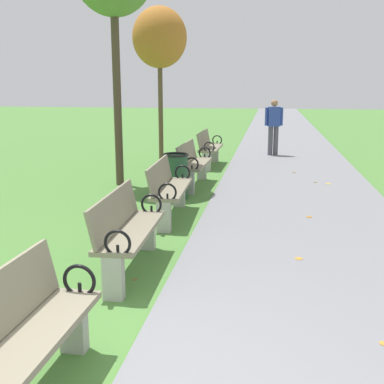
{
  "coord_description": "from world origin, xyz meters",
  "views": [
    {
      "loc": [
        1.03,
        -2.4,
        2.07
      ],
      "look_at": [
        -0.05,
        4.24,
        0.55
      ],
      "focal_mm": 44.7,
      "sensor_mm": 36.0,
      "label": 1
    }
  ],
  "objects_px": {
    "park_bench_2": "(127,230)",
    "park_bench_5": "(209,147)",
    "pedestrian_walking": "(274,124)",
    "trash_bin": "(176,176)",
    "park_bench_4": "(193,163)",
    "park_bench_3": "(169,188)",
    "tree_2": "(160,38)",
    "park_bench_1": "(15,343)"
  },
  "relations": [
    {
      "from": "park_bench_2",
      "to": "pedestrian_walking",
      "type": "distance_m",
      "value": 9.48
    },
    {
      "from": "park_bench_1",
      "to": "trash_bin",
      "type": "distance_m",
      "value": 5.96
    },
    {
      "from": "park_bench_4",
      "to": "tree_2",
      "type": "height_order",
      "value": "tree_2"
    },
    {
      "from": "pedestrian_walking",
      "to": "park_bench_2",
      "type": "bearing_deg",
      "value": -99.92
    },
    {
      "from": "park_bench_3",
      "to": "tree_2",
      "type": "xyz_separation_m",
      "value": [
        -1.32,
        5.23,
        2.72
      ]
    },
    {
      "from": "park_bench_2",
      "to": "park_bench_4",
      "type": "distance_m",
      "value": 4.67
    },
    {
      "from": "tree_2",
      "to": "pedestrian_walking",
      "type": "relative_size",
      "value": 2.46
    },
    {
      "from": "park_bench_4",
      "to": "pedestrian_walking",
      "type": "distance_m",
      "value": 4.96
    },
    {
      "from": "tree_2",
      "to": "park_bench_3",
      "type": "bearing_deg",
      "value": -75.86
    },
    {
      "from": "park_bench_1",
      "to": "park_bench_5",
      "type": "relative_size",
      "value": 1.0
    },
    {
      "from": "pedestrian_walking",
      "to": "trash_bin",
      "type": "relative_size",
      "value": 1.93
    },
    {
      "from": "park_bench_1",
      "to": "park_bench_3",
      "type": "height_order",
      "value": "same"
    },
    {
      "from": "tree_2",
      "to": "trash_bin",
      "type": "xyz_separation_m",
      "value": [
        1.17,
        -3.91,
        -2.78
      ]
    },
    {
      "from": "park_bench_2",
      "to": "park_bench_3",
      "type": "relative_size",
      "value": 1.0
    },
    {
      "from": "park_bench_2",
      "to": "park_bench_1",
      "type": "bearing_deg",
      "value": -90.0
    },
    {
      "from": "trash_bin",
      "to": "park_bench_5",
      "type": "bearing_deg",
      "value": 87.7
    },
    {
      "from": "park_bench_5",
      "to": "tree_2",
      "type": "distance_m",
      "value": 3.03
    },
    {
      "from": "park_bench_1",
      "to": "park_bench_5",
      "type": "height_order",
      "value": "same"
    },
    {
      "from": "park_bench_2",
      "to": "park_bench_4",
      "type": "xyz_separation_m",
      "value": [
        -0.0,
        4.67,
        0.0
      ]
    },
    {
      "from": "park_bench_2",
      "to": "pedestrian_walking",
      "type": "xyz_separation_m",
      "value": [
        1.63,
        9.33,
        0.44
      ]
    },
    {
      "from": "park_bench_2",
      "to": "park_bench_3",
      "type": "height_order",
      "value": "same"
    },
    {
      "from": "trash_bin",
      "to": "park_bench_4",
      "type": "bearing_deg",
      "value": 82.59
    },
    {
      "from": "park_bench_5",
      "to": "trash_bin",
      "type": "relative_size",
      "value": 1.91
    },
    {
      "from": "park_bench_3",
      "to": "trash_bin",
      "type": "xyz_separation_m",
      "value": [
        -0.15,
        1.31,
        -0.06
      ]
    },
    {
      "from": "park_bench_1",
      "to": "park_bench_2",
      "type": "bearing_deg",
      "value": 90.0
    },
    {
      "from": "park_bench_1",
      "to": "park_bench_4",
      "type": "height_order",
      "value": "same"
    },
    {
      "from": "park_bench_2",
      "to": "pedestrian_walking",
      "type": "height_order",
      "value": "pedestrian_walking"
    },
    {
      "from": "park_bench_3",
      "to": "pedestrian_walking",
      "type": "xyz_separation_m",
      "value": [
        1.63,
        7.1,
        0.44
      ]
    },
    {
      "from": "tree_2",
      "to": "trash_bin",
      "type": "distance_m",
      "value": 4.94
    },
    {
      "from": "park_bench_4",
      "to": "tree_2",
      "type": "relative_size",
      "value": 0.4
    },
    {
      "from": "park_bench_5",
      "to": "park_bench_1",
      "type": "bearing_deg",
      "value": -90.0
    },
    {
      "from": "park_bench_3",
      "to": "park_bench_4",
      "type": "distance_m",
      "value": 2.45
    },
    {
      "from": "pedestrian_walking",
      "to": "trash_bin",
      "type": "bearing_deg",
      "value": -107.08
    },
    {
      "from": "park_bench_2",
      "to": "tree_2",
      "type": "distance_m",
      "value": 8.04
    },
    {
      "from": "tree_2",
      "to": "park_bench_1",
      "type": "bearing_deg",
      "value": -82.4
    },
    {
      "from": "park_bench_3",
      "to": "park_bench_5",
      "type": "distance_m",
      "value": 4.97
    },
    {
      "from": "park_bench_4",
      "to": "park_bench_5",
      "type": "height_order",
      "value": "same"
    },
    {
      "from": "park_bench_5",
      "to": "pedestrian_walking",
      "type": "height_order",
      "value": "pedestrian_walking"
    },
    {
      "from": "park_bench_2",
      "to": "park_bench_5",
      "type": "xyz_separation_m",
      "value": [
        -0.0,
        7.2,
        0.0
      ]
    },
    {
      "from": "park_bench_4",
      "to": "park_bench_5",
      "type": "xyz_separation_m",
      "value": [
        -0.0,
        2.53,
        0.0
      ]
    },
    {
      "from": "pedestrian_walking",
      "to": "trash_bin",
      "type": "xyz_separation_m",
      "value": [
        -1.78,
        -5.79,
        -0.5
      ]
    },
    {
      "from": "park_bench_4",
      "to": "trash_bin",
      "type": "bearing_deg",
      "value": -97.41
    }
  ]
}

